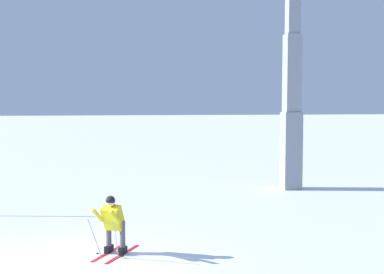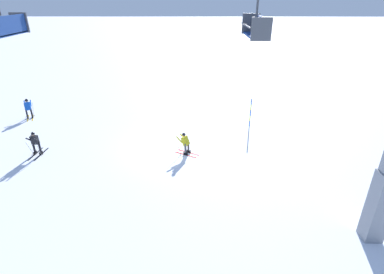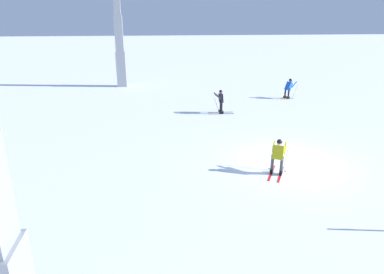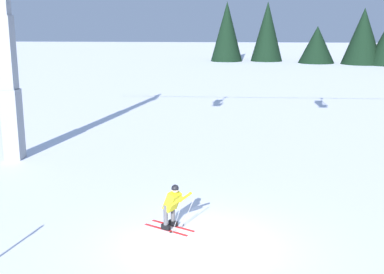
# 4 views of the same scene
# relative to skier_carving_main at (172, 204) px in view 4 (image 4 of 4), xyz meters

# --- Properties ---
(ground_plane) EXTENTS (260.00, 260.00, 0.00)m
(ground_plane) POSITION_rel_skier_carving_main_xyz_m (0.93, -1.01, -0.80)
(ground_plane) COLOR white
(skier_carving_main) EXTENTS (1.59, 1.22, 1.53)m
(skier_carving_main) POSITION_rel_skier_carving_main_xyz_m (0.00, 0.00, 0.00)
(skier_carving_main) COLOR red
(skier_carving_main) RESTS_ON ground_plane
(lift_tower_near) EXTENTS (0.74, 2.65, 10.05)m
(lift_tower_near) POSITION_rel_skier_carving_main_xyz_m (-7.99, 7.29, 3.40)
(lift_tower_near) COLOR gray
(lift_tower_near) RESTS_ON ground_plane
(tree_line_ridge) EXTENTS (35.08, 10.94, 8.84)m
(tree_line_ridge) POSITION_rel_skier_carving_main_xyz_m (16.50, 60.76, 3.02)
(tree_line_ridge) COLOR black
(tree_line_ridge) RESTS_ON ground_plane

